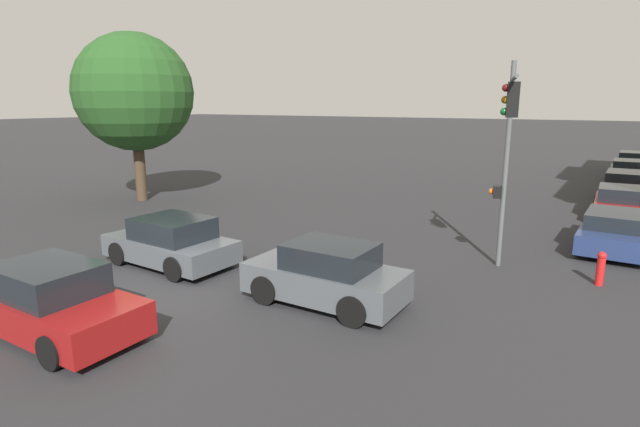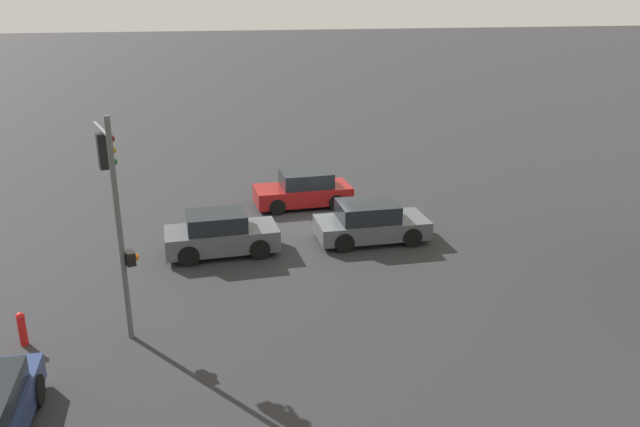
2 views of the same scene
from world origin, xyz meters
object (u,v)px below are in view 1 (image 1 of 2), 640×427
object	(u,v)px
crossing_car_2	(326,275)
parked_car_0	(615,231)
street_tree	(134,93)
parked_car_2	(623,186)
fire_hydrant	(601,267)
parked_car_1	(618,203)
traffic_signal	(507,140)
parked_car_4	(632,162)
crossing_car_0	(171,243)
crossing_car_1	(53,302)
parked_car_3	(628,172)

from	to	relation	value
crossing_car_2	parked_car_0	world-z (taller)	crossing_car_2
street_tree	parked_car_2	size ratio (longest dim) A/B	1.66
fire_hydrant	crossing_car_2	bearing A→B (deg)	-138.34
parked_car_1	traffic_signal	bearing A→B (deg)	162.51
parked_car_2	fire_hydrant	distance (m)	14.54
street_tree	parked_car_1	world-z (taller)	street_tree
traffic_signal	parked_car_4	xyz separation A→B (m)	(2.92, 26.18, -3.03)
crossing_car_0	parked_car_1	distance (m)	17.85
crossing_car_1	parked_car_3	bearing A→B (deg)	71.68
crossing_car_2	parked_car_3	distance (m)	26.21
street_tree	parked_car_4	bearing A→B (deg)	50.37
crossing_car_1	parked_car_3	size ratio (longest dim) A/B	0.90
street_tree	crossing_car_0	distance (m)	11.93
street_tree	crossing_car_1	size ratio (longest dim) A/B	1.98
parked_car_3	crossing_car_1	bearing A→B (deg)	160.81
crossing_car_1	parked_car_3	world-z (taller)	crossing_car_1
parked_car_1	parked_car_3	bearing A→B (deg)	-2.46
traffic_signal	parked_car_3	size ratio (longest dim) A/B	1.31
parked_car_0	parked_car_2	bearing A→B (deg)	1.56
parked_car_1	parked_car_3	world-z (taller)	parked_car_3
parked_car_3	parked_car_1	bearing A→B (deg)	177.86
parked_car_0	parked_car_3	bearing A→B (deg)	1.06
fire_hydrant	parked_car_0	bearing A→B (deg)	87.76
parked_car_1	parked_car_4	world-z (taller)	parked_car_4
crossing_car_1	crossing_car_2	size ratio (longest dim) A/B	1.05
crossing_car_2	parked_car_2	size ratio (longest dim) A/B	0.80
crossing_car_0	parked_car_2	bearing A→B (deg)	-117.62
crossing_car_1	fire_hydrant	distance (m)	13.20
crossing_car_2	parked_car_4	distance (m)	31.42
traffic_signal	parked_car_1	world-z (taller)	traffic_signal
crossing_car_0	fire_hydrant	xyz separation A→B (m)	(10.89, 4.82, -0.19)
crossing_car_2	parked_car_4	world-z (taller)	crossing_car_2
crossing_car_0	fire_hydrant	bearing A→B (deg)	-154.13
traffic_signal	parked_car_2	size ratio (longest dim) A/B	1.22
parked_car_4	fire_hydrant	xyz separation A→B (m)	(-0.35, -26.00, -0.21)
crossing_car_2	parked_car_2	world-z (taller)	crossing_car_2
parked_car_0	parked_car_1	bearing A→B (deg)	2.11
crossing_car_1	fire_hydrant	xyz separation A→B (m)	(9.39, 9.28, -0.21)
crossing_car_2	parked_car_3	world-z (taller)	crossing_car_2
street_tree	crossing_car_1	distance (m)	15.73
crossing_car_1	fire_hydrant	world-z (taller)	crossing_car_1
traffic_signal	crossing_car_1	bearing A→B (deg)	39.10
street_tree	crossing_car_0	bearing A→B (deg)	-34.26
parked_car_3	parked_car_4	bearing A→B (deg)	-2.67
parked_car_2	crossing_car_0	bearing A→B (deg)	151.19
street_tree	fire_hydrant	bearing A→B (deg)	-4.00
crossing_car_0	crossing_car_1	size ratio (longest dim) A/B	1.01
parked_car_1	crossing_car_1	bearing A→B (deg)	151.20
traffic_signal	fire_hydrant	size ratio (longest dim) A/B	6.35
street_tree	parked_car_4	world-z (taller)	street_tree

